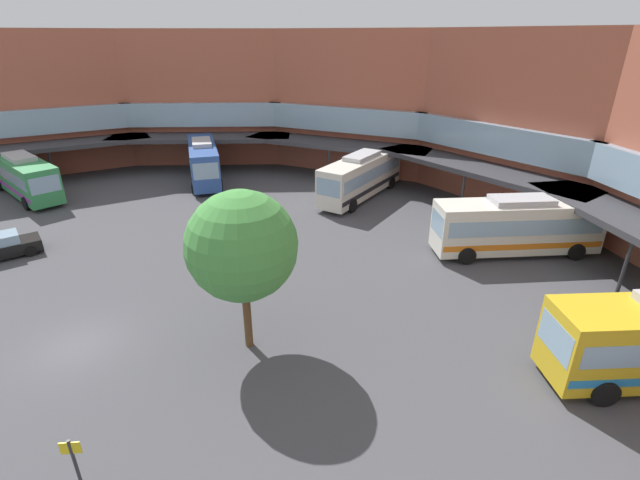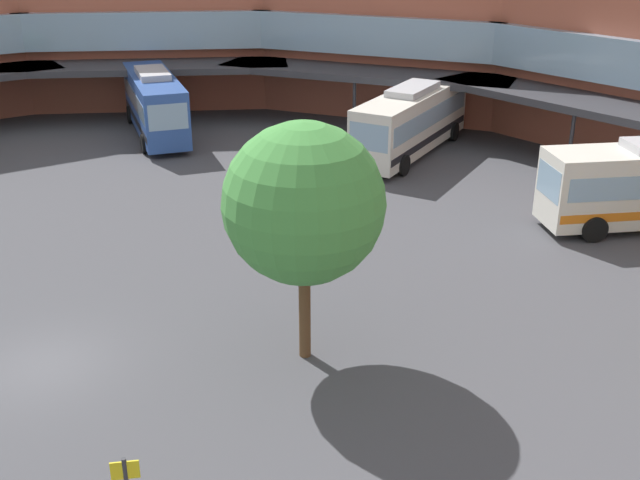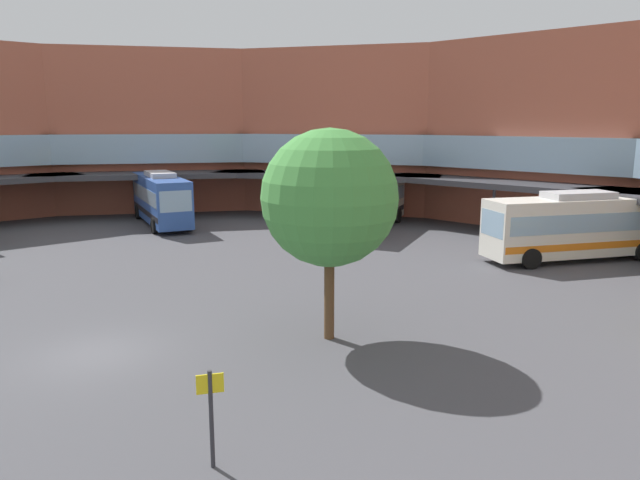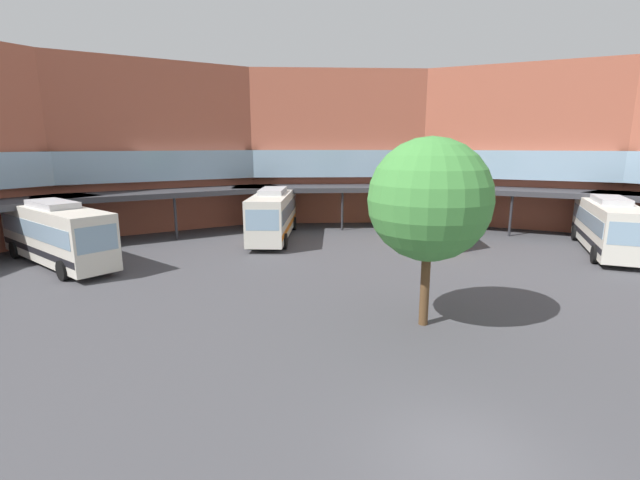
{
  "view_description": "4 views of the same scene",
  "coord_description": "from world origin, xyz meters",
  "views": [
    {
      "loc": [
        20.2,
        -1.29,
        13.05
      ],
      "look_at": [
        0.81,
        13.39,
        1.96
      ],
      "focal_mm": 25.45,
      "sensor_mm": 36.0,
      "label": 1
    },
    {
      "loc": [
        20.52,
        -6.59,
        12.8
      ],
      "look_at": [
        2.36,
        8.99,
        2.39
      ],
      "focal_mm": 43.13,
      "sensor_mm": 36.0,
      "label": 2
    },
    {
      "loc": [
        18.07,
        -8.5,
        7.59
      ],
      "look_at": [
        -2.36,
        13.49,
        1.57
      ],
      "focal_mm": 33.14,
      "sensor_mm": 36.0,
      "label": 3
    },
    {
      "loc": [
        -7.43,
        -6.02,
        7.1
      ],
      "look_at": [
        2.19,
        10.29,
        3.02
      ],
      "focal_mm": 25.01,
      "sensor_mm": 36.0,
      "label": 4
    }
  ],
  "objects": [
    {
      "name": "bus_1",
      "position": [
        -20.36,
        15.45,
        2.0
      ],
      "size": [
        10.37,
        5.97,
        3.97
      ],
      "rotation": [
        0.0,
        0.0,
        5.91
      ],
      "color": "#2D519E",
      "rests_on": "ground"
    },
    {
      "name": "bus_2",
      "position": [
        -7.78,
        24.35,
        1.94
      ],
      "size": [
        5.99,
        11.01,
        3.85
      ],
      "rotation": [
        0.0,
        0.0,
        5.06
      ],
      "color": "silver",
      "rests_on": "ground"
    },
    {
      "name": "station_building",
      "position": [
        -0.0,
        20.56,
        6.53
      ],
      "size": [
        76.89,
        43.02,
        13.54
      ],
      "color": "#AD5942",
      "rests_on": "ground"
    },
    {
      "name": "stop_sign_post",
      "position": [
        8.18,
        -1.37,
        1.42
      ],
      "size": [
        0.35,
        0.53,
        2.3
      ],
      "color": "#2D2D33",
      "rests_on": "ground"
    },
    {
      "name": "bus_3",
      "position": [
        6.55,
        24.71,
        1.94
      ],
      "size": [
        7.68,
        10.11,
        3.84
      ],
      "rotation": [
        0.0,
        0.0,
        4.15
      ],
      "color": "silver",
      "rests_on": "ground"
    },
    {
      "name": "ground_plane",
      "position": [
        0.0,
        0.0,
        0.0
      ],
      "size": [
        119.15,
        119.15,
        0.0
      ],
      "primitive_type": "plane",
      "color": "#47474C"
    },
    {
      "name": "plaza_tree",
      "position": [
        4.7,
        6.37,
        5.03
      ],
      "size": [
        4.72,
        4.72,
        7.41
      ],
      "color": "brown",
      "rests_on": "ground"
    }
  ]
}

